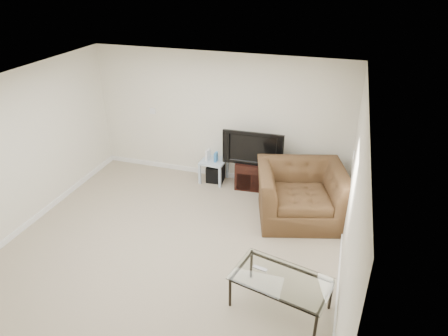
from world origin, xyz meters
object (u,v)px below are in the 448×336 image
(tv_stand, at_px, (253,174))
(subwoofer, at_px, (216,173))
(television, at_px, (254,147))
(side_table, at_px, (214,170))
(recliner, at_px, (301,186))
(coffee_table, at_px, (280,293))

(tv_stand, height_order, subwoofer, tv_stand)
(tv_stand, relative_size, television, 0.62)
(side_table, bearing_deg, recliner, -23.49)
(subwoofer, bearing_deg, coffee_table, -57.84)
(tv_stand, height_order, recliner, recliner)
(side_table, distance_m, recliner, 1.99)
(side_table, xyz_separation_m, subwoofer, (0.03, 0.02, -0.07))
(recliner, bearing_deg, television, 126.97)
(tv_stand, xyz_separation_m, side_table, (-0.80, 0.00, -0.04))
(coffee_table, bearing_deg, tv_stand, 110.06)
(television, relative_size, coffee_table, 0.88)
(subwoofer, xyz_separation_m, coffee_table, (1.82, -2.90, 0.07))
(tv_stand, relative_size, subwoofer, 1.98)
(subwoofer, relative_size, coffee_table, 0.28)
(side_table, relative_size, coffee_table, 0.39)
(subwoofer, distance_m, recliner, 1.99)
(tv_stand, xyz_separation_m, recliner, (1.00, -0.78, 0.35))
(subwoofer, relative_size, recliner, 0.23)
(recliner, bearing_deg, tv_stand, 126.06)
(coffee_table, bearing_deg, subwoofer, 122.16)
(television, bearing_deg, recliner, -39.06)
(side_table, xyz_separation_m, recliner, (1.79, -0.78, 0.39))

